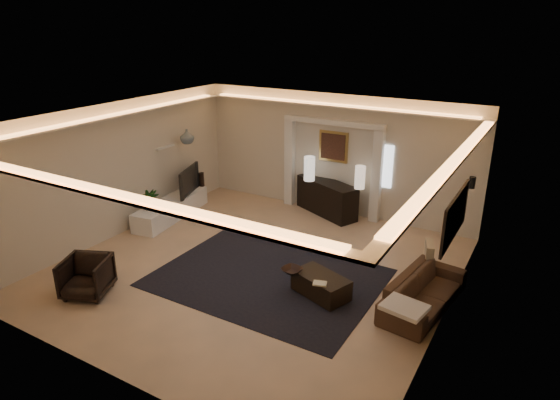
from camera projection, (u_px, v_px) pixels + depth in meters
The scene contains 33 objects.
floor at pixel (255, 268), 9.38m from camera, with size 7.00×7.00×0.00m, color tan.
ceiling at pixel (252, 119), 8.36m from camera, with size 7.00×7.00×0.00m, color white.
wall_back at pixel (334, 154), 11.70m from camera, with size 7.00×7.00×0.00m, color beige.
wall_front at pixel (100, 282), 6.04m from camera, with size 7.00×7.00×0.00m, color beige.
wall_left at pixel (119, 170), 10.53m from camera, with size 7.00×7.00×0.00m, color beige.
wall_right at pixel (451, 239), 7.22m from camera, with size 7.00×7.00×0.00m, color beige.
cove_soffit at pixel (253, 135), 8.46m from camera, with size 7.00×7.00×0.04m, color silver.
daylight_slit at pixel (387, 167), 11.08m from camera, with size 0.25×0.03×1.00m, color white.
area_rug at pixel (268, 278), 9.03m from camera, with size 4.00×3.00×0.01m, color black.
pilaster_left at pixel (290, 163), 12.29m from camera, with size 0.22×0.20×2.20m, color silver.
pilaster_right at pixel (377, 177), 11.20m from camera, with size 0.22×0.20×2.20m, color silver.
alcove_header at pixel (333, 122), 11.34m from camera, with size 2.52×0.20×0.12m, color silver.
painting_frame at pixel (333, 147), 11.61m from camera, with size 0.74×0.04×0.74m, color tan.
painting_canvas at pixel (333, 147), 11.59m from camera, with size 0.62×0.02×0.62m, color #4C2D1E.
art_panel_frame at pixel (455, 216), 7.39m from camera, with size 0.04×1.64×0.74m, color black.
art_panel_gold at pixel (454, 216), 7.40m from camera, with size 0.02×1.50×0.62m, color tan.
wall_sconce at pixel (472, 183), 8.97m from camera, with size 0.12×0.12×0.22m, color black.
wall_niche at pixel (165, 147), 11.56m from camera, with size 0.10×0.55×0.04m, color silver.
console at pixel (327, 198), 11.88m from camera, with size 1.71×0.53×0.85m, color black.
lamp_left at pixel (309, 170), 11.73m from camera, with size 0.27×0.27×0.59m, color silver.
lamp_right at pixel (360, 177), 11.17m from camera, with size 0.24×0.24×0.53m, color beige.
media_ledge at pixel (171, 209), 11.70m from camera, with size 0.59×2.37×0.45m, color white.
tv at pixel (185, 180), 11.95m from camera, with size 0.15×1.16×0.67m, color black.
figurine at pixel (202, 179), 12.52m from camera, with size 0.13×0.13×0.36m, color black.
ginger_jar at pixel (187, 137), 11.73m from camera, with size 0.34×0.34×0.35m, color #4F5E66.
plant at pixel (150, 210), 11.06m from camera, with size 0.49×0.49×0.88m, color black.
sofa at pixel (424, 292), 8.02m from camera, with size 0.77×1.97×0.58m, color #3E2014.
throw_blanket at pixel (404, 307), 7.13m from camera, with size 0.61×0.50×0.07m, color silver.
throw_pillow at pixel (429, 255), 8.71m from camera, with size 0.14×0.46×0.46m, color tan.
coffee_table at pixel (321, 285), 8.39m from camera, with size 0.98×0.54×0.37m, color black.
bowl at pixel (292, 269), 8.40m from camera, with size 0.35×0.35×0.09m, color black.
magazine at pixel (320, 282), 8.04m from camera, with size 0.23×0.16×0.03m, color beige.
armchair at pixel (86, 277), 8.37m from camera, with size 0.74×0.76×0.69m, color black.
Camera 1 is at (4.61, -6.94, 4.53)m, focal length 31.18 mm.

